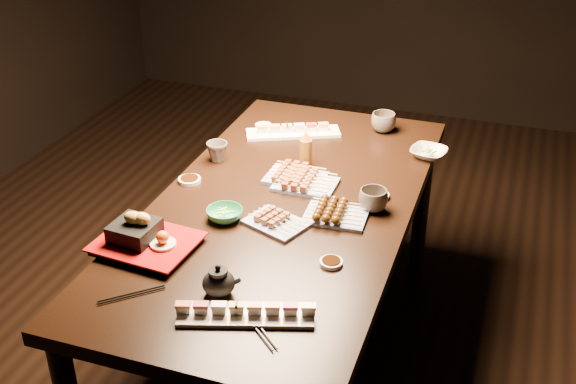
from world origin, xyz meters
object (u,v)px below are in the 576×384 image
at_px(teacup_far_left, 217,152).
at_px(teapot, 219,280).
at_px(edamame_bowl_green, 225,214).
at_px(sushi_platter_far, 293,129).
at_px(yakitori_plate_right, 276,219).
at_px(dining_table, 284,287).
at_px(teacup_mid_right, 373,200).
at_px(yakitori_plate_center, 306,179).
at_px(teacup_far_right, 383,122).
at_px(teacup_near_left, 142,235).
at_px(tempura_tray, 146,232).
at_px(condiment_bottle, 306,148).
at_px(sushi_platter_near, 246,310).
at_px(edamame_bowl_cream, 429,153).
at_px(yakitori_plate_left, 296,173).

bearing_deg(teacup_far_left, teapot, -65.89).
bearing_deg(edamame_bowl_green, teacup_far_left, 116.87).
height_order(sushi_platter_far, yakitori_plate_right, yakitori_plate_right).
height_order(dining_table, teacup_mid_right, teacup_mid_right).
bearing_deg(yakitori_plate_center, teacup_far_right, 73.95).
height_order(teacup_near_left, teapot, teapot).
bearing_deg(yakitori_plate_right, tempura_tray, -121.29).
height_order(teacup_far_right, teapot, teapot).
relative_size(teacup_far_left, condiment_bottle, 0.57).
distance_m(sushi_platter_far, tempura_tray, 1.01).
relative_size(edamame_bowl_green, teacup_far_right, 1.18).
bearing_deg(teacup_far_right, sushi_platter_near, -93.84).
bearing_deg(teacup_mid_right, sushi_platter_far, 132.31).
relative_size(edamame_bowl_cream, teacup_near_left, 1.91).
bearing_deg(teacup_far_left, teacup_near_left, -88.67).
bearing_deg(teacup_mid_right, edamame_bowl_cream, 76.51).
height_order(teacup_near_left, condiment_bottle, condiment_bottle).
relative_size(teacup_mid_right, teacup_far_left, 1.21).
bearing_deg(edamame_bowl_cream, teacup_mid_right, -103.49).
relative_size(sushi_platter_near, condiment_bottle, 2.59).
relative_size(teacup_mid_right, condiment_bottle, 0.69).
relative_size(teapot, condiment_bottle, 0.78).
height_order(yakitori_plate_right, teacup_near_left, teacup_near_left).
bearing_deg(yakitori_plate_left, tempura_tray, -115.97).
bearing_deg(edamame_bowl_cream, dining_table, -128.25).
height_order(sushi_platter_near, tempura_tray, tempura_tray).
xyz_separation_m(dining_table, yakitori_plate_center, (0.04, 0.15, 0.40)).
xyz_separation_m(sushi_platter_near, teapot, (-0.12, 0.08, 0.03)).
distance_m(edamame_bowl_cream, teacup_mid_right, 0.50).
bearing_deg(yakitori_plate_right, yakitori_plate_left, 118.48).
relative_size(tempura_tray, teacup_far_right, 2.97).
relative_size(sushi_platter_far, tempura_tray, 1.27).
bearing_deg(teapot, teacup_far_left, 99.91).
bearing_deg(teacup_far_left, edamame_bowl_cream, 21.21).
relative_size(yakitori_plate_center, teapot, 1.97).
bearing_deg(yakitori_plate_right, edamame_bowl_green, -151.63).
bearing_deg(dining_table, sushi_platter_near, -72.33).
bearing_deg(edamame_bowl_green, condiment_bottle, 73.93).
xyz_separation_m(sushi_platter_far, teacup_far_left, (-0.21, -0.34, 0.01)).
relative_size(dining_table, sushi_platter_near, 4.68).
relative_size(yakitori_plate_right, teacup_far_left, 2.38).
xyz_separation_m(teacup_far_left, condiment_bottle, (0.35, 0.07, 0.04)).
bearing_deg(tempura_tray, sushi_platter_far, 85.23).
distance_m(teapot, condiment_bottle, 0.88).
xyz_separation_m(tempura_tray, teacup_far_right, (0.53, 1.15, -0.02)).
relative_size(tempura_tray, teacup_mid_right, 3.09).
relative_size(yakitori_plate_left, teapot, 1.92).
relative_size(edamame_bowl_green, tempura_tray, 0.40).
distance_m(edamame_bowl_green, teapot, 0.42).
bearing_deg(teapot, sushi_platter_far, 83.43).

